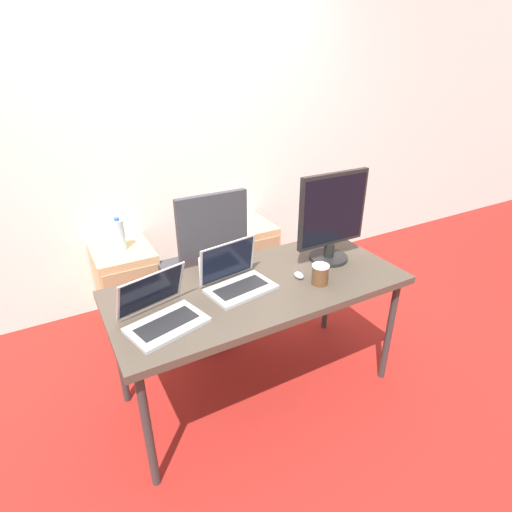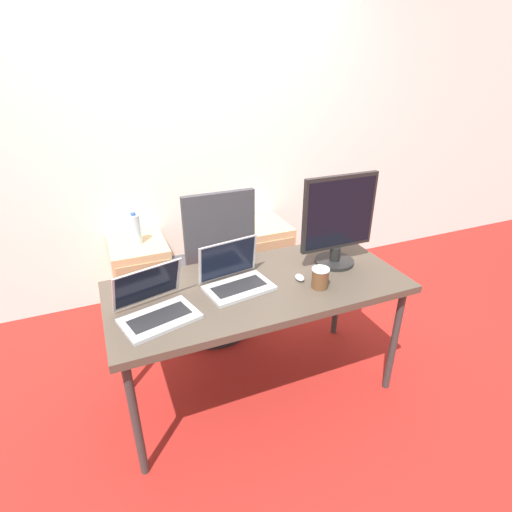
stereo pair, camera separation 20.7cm
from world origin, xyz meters
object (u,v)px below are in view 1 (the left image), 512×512
Objects in this scene: cabinet_right at (246,255)px; laptop_right at (236,279)px; coffee_cup_white at (205,268)px; mouse at (299,275)px; laptop_left at (162,313)px; cabinet_left at (128,285)px; water_bottle at (119,235)px; coffee_cup_brown at (320,274)px; office_chair at (205,283)px; monitor at (332,218)px.

laptop_right is at bearing -119.81° from cabinet_right.
mouse is at bearing -28.97° from coffee_cup_white.
laptop_left reaches higher than coffee_cup_white.
cabinet_left is 2.41× the size of water_bottle.
water_bottle is 1.16m from laptop_right.
coffee_cup_brown is (0.78, -1.27, 0.10)m from water_bottle.
cabinet_right is 1.35m from laptop_right.
mouse is (0.28, -0.69, 0.32)m from office_chair.
coffee_cup_white is (-0.73, -0.92, 0.50)m from cabinet_right.
cabinet_left is 1.00m from cabinet_right.
cabinet_right is at bearing 0.00° from cabinet_left.
laptop_left is at bearing -177.80° from mouse.
cabinet_right is 1.08m from water_bottle.
office_chair is 2.91× the size of laptop_left.
water_bottle is (-1.00, 0.00, 0.40)m from cabinet_right.
office_chair is at bearing 84.73° from laptop_right.
laptop_right is at bearing 167.17° from mouse.
laptop_left reaches higher than cabinet_right.
monitor reaches higher than coffee_cup_brown.
cabinet_left is 5.28× the size of coffee_cup_brown.
coffee_cup_white is 0.61m from coffee_cup_brown.
mouse is at bearing 120.63° from coffee_cup_brown.
water_bottle is (-0.43, 0.48, 0.26)m from office_chair.
laptop_right reaches higher than laptop_left.
laptop_left is (-0.49, -0.71, 0.35)m from office_chair.
laptop_left is at bearing -140.04° from coffee_cup_white.
monitor is 4.75× the size of coffee_cup_brown.
office_chair is 0.71m from laptop_right.
office_chair is 0.76m from cabinet_right.
office_chair reaches higher than laptop_left.
office_chair reaches higher than coffee_cup_white.
laptop_left is at bearing -92.68° from cabinet_left.
laptop_left is at bearing -173.02° from monitor.
office_chair is 17.03× the size of mouse.
coffee_cup_white is at bearing 151.03° from mouse.
monitor is at bearing -90.16° from cabinet_right.
monitor is at bearing 42.57° from coffee_cup_brown.
cabinet_right is 1.28m from coffee_cup_white.
coffee_cup_white reaches higher than coffee_cup_brown.
cabinet_left is 8.88× the size of mouse.
water_bottle is at bearing 108.91° from laptop_right.
laptop_right is 3.10× the size of coffee_cup_white.
water_bottle is at bearing 121.38° from mouse.
monitor reaches higher than laptop_left.
coffee_cup_brown is (0.34, -0.79, 0.36)m from office_chair.
monitor reaches higher than cabinet_left.
coffee_cup_brown is (0.50, -0.35, -0.00)m from coffee_cup_white.
monitor reaches higher than office_chair.
mouse is at bearing -103.73° from cabinet_right.
laptop_left is 1.08m from monitor.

